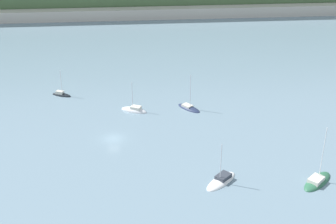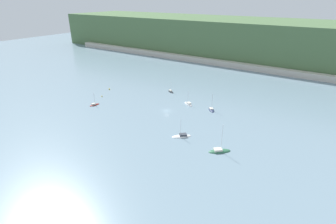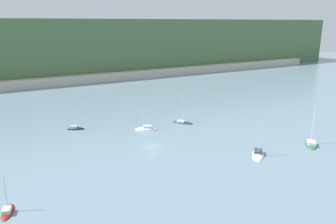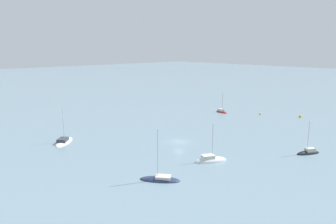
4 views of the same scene
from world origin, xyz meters
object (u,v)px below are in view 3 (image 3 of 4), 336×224
Objects in this scene: sailboat_1 at (258,155)px; sailboat_3 at (8,212)px; sailboat_0 at (146,129)px; sailboat_4 at (311,144)px; sailboat_2 at (76,129)px; sailboat_5 at (183,123)px.

sailboat_3 is at bearing -46.97° from sailboat_1.
sailboat_0 reaches higher than sailboat_3.
sailboat_1 is at bearing -76.68° from sailboat_3.
sailboat_4 is (32.84, -33.65, 0.02)m from sailboat_0.
sailboat_2 is 0.81× the size of sailboat_5.
sailboat_5 is at bearing 77.84° from sailboat_4.
sailboat_4 is at bearing -77.37° from sailboat_3.
sailboat_3 is at bearing 62.77° from sailboat_0.
sailboat_1 reaches higher than sailboat_3.
sailboat_2 is at bearing -95.64° from sailboat_1.
sailboat_1 is 1.14× the size of sailboat_2.
sailboat_2 is (-18.70, 11.16, 0.02)m from sailboat_0.
sailboat_4 reaches higher than sailboat_0.
sailboat_0 reaches higher than sailboat_2.
sailboat_5 is (-1.82, 32.03, -0.04)m from sailboat_1.
sailboat_4 is at bearing 130.12° from sailboat_1.
sailboat_1 is (15.25, -31.82, 0.02)m from sailboat_0.
sailboat_0 is 13.43m from sailboat_5.
sailboat_2 is 68.29m from sailboat_4.
sailboat_1 reaches higher than sailboat_0.
sailboat_5 is at bearing -130.69° from sailboat_1.
sailboat_0 is 1.09× the size of sailboat_2.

